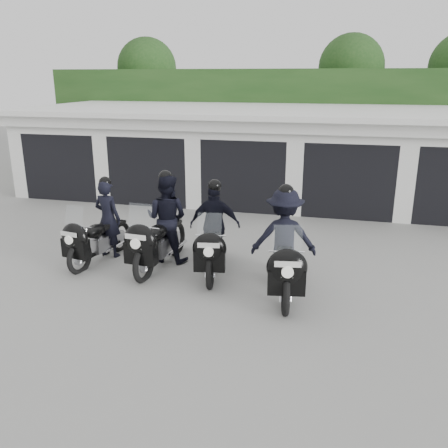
% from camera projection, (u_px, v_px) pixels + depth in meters
% --- Properties ---
extents(ground, '(80.00, 80.00, 0.00)m').
position_uv_depth(ground, '(187.00, 284.00, 9.56)').
color(ground, gray).
rests_on(ground, ground).
extents(garage_block, '(16.40, 6.80, 2.96)m').
position_uv_depth(garage_block, '(258.00, 153.00, 16.60)').
color(garage_block, silver).
rests_on(garage_block, ground).
extents(background_vegetation, '(20.00, 3.90, 5.80)m').
position_uv_depth(background_vegetation, '(286.00, 106.00, 20.62)').
color(background_vegetation, '#1A3B15').
rests_on(background_vegetation, ground).
extents(police_bike_a, '(0.90, 2.21, 1.94)m').
position_uv_depth(police_bike_a, '(100.00, 228.00, 10.61)').
color(police_bike_a, black).
rests_on(police_bike_a, ground).
extents(police_bike_b, '(1.02, 2.46, 2.14)m').
position_uv_depth(police_bike_b, '(163.00, 225.00, 10.36)').
color(police_bike_b, black).
rests_on(police_bike_b, ground).
extents(police_bike_c, '(1.18, 2.29, 2.00)m').
position_uv_depth(police_bike_c, '(214.00, 232.00, 10.09)').
color(police_bike_c, black).
rests_on(police_bike_c, ground).
extents(police_bike_d, '(1.37, 2.43, 2.13)m').
position_uv_depth(police_bike_d, '(284.00, 245.00, 9.11)').
color(police_bike_d, black).
rests_on(police_bike_d, ground).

